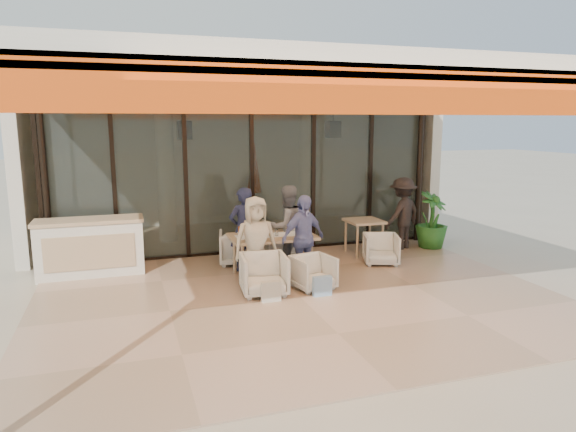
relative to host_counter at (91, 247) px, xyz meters
name	(u,v)px	position (x,y,z in m)	size (l,w,h in m)	color
ground	(300,298)	(3.15, -2.30, -0.53)	(70.00, 70.00, 0.00)	#C6B293
terrace_floor	(300,298)	(3.15, -2.30, -0.53)	(8.00, 6.00, 0.01)	tan
terrace_structure	(307,84)	(3.15, -2.56, 2.72)	(8.00, 6.00, 3.40)	silver
glass_storefront	(252,177)	(3.15, 0.70, 1.07)	(8.08, 0.10, 3.20)	#9EADA3
interior_block	(229,142)	(3.16, 3.02, 1.70)	(9.05, 3.62, 3.52)	silver
host_counter	(91,247)	(0.00, 0.00, 0.00)	(1.85, 0.65, 1.04)	silver
dining_table	(272,238)	(3.08, -1.00, 0.16)	(1.50, 0.90, 0.93)	tan
chair_far_left	(238,246)	(2.67, -0.06, -0.17)	(0.70, 0.66, 0.72)	white
chair_far_right	(279,243)	(3.51, -0.06, -0.17)	(0.70, 0.66, 0.72)	white
chair_near_left	(264,273)	(2.67, -1.96, -0.17)	(0.71, 0.67, 0.73)	white
chair_near_right	(313,271)	(3.51, -1.96, -0.22)	(0.61, 0.57, 0.63)	white
diner_navy	(243,230)	(2.67, -0.56, 0.25)	(0.57, 0.37, 1.57)	#181D35
diner_grey	(287,227)	(3.51, -0.56, 0.25)	(0.76, 0.59, 1.57)	slate
diner_cream	(256,242)	(2.67, -1.46, 0.23)	(0.74, 0.48, 1.52)	beige
diner_periwinkle	(303,238)	(3.51, -1.46, 0.22)	(0.88, 0.37, 1.51)	#6A72B2
tote_bag_cream	(271,292)	(2.67, -2.36, -0.36)	(0.30, 0.10, 0.34)	silver
tote_bag_blue	(322,287)	(3.51, -2.36, -0.36)	(0.30, 0.10, 0.34)	#99BFD8
side_table	(364,225)	(5.29, -0.20, 0.11)	(0.70, 0.70, 0.74)	tan
side_chair	(381,248)	(5.29, -0.95, -0.20)	(0.64, 0.60, 0.66)	white
standing_woman	(402,214)	(6.29, -0.02, 0.25)	(1.02, 0.58, 1.57)	black
potted_palm	(432,220)	(6.95, -0.14, 0.09)	(0.70, 0.70, 1.25)	#1E5919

